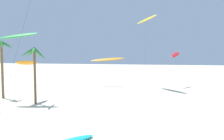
{
  "coord_description": "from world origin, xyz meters",
  "views": [
    {
      "loc": [
        7.19,
        -0.77,
        8.46
      ],
      "look_at": [
        2.83,
        22.96,
        6.58
      ],
      "focal_mm": 40.41,
      "sensor_mm": 36.0,
      "label": 1
    }
  ],
  "objects_px": {
    "palm_tree_1": "(2,52)",
    "flying_kite_0": "(147,19)",
    "flying_kite_1": "(108,59)",
    "flying_kite_6": "(175,55)",
    "flying_kite_7": "(27,63)",
    "palm_tree_2": "(34,58)",
    "flying_kite_2": "(18,36)"
  },
  "relations": [
    {
      "from": "palm_tree_1",
      "to": "flying_kite_0",
      "type": "xyz_separation_m",
      "value": [
        24.32,
        17.03,
        7.22
      ]
    },
    {
      "from": "flying_kite_0",
      "to": "flying_kite_1",
      "type": "height_order",
      "value": "flying_kite_0"
    },
    {
      "from": "flying_kite_6",
      "to": "flying_kite_7",
      "type": "xyz_separation_m",
      "value": [
        -25.05,
        -22.82,
        -1.03
      ]
    },
    {
      "from": "palm_tree_1",
      "to": "palm_tree_2",
      "type": "distance_m",
      "value": 8.52
    },
    {
      "from": "flying_kite_7",
      "to": "flying_kite_1",
      "type": "bearing_deg",
      "value": 65.51
    },
    {
      "from": "flying_kite_0",
      "to": "flying_kite_6",
      "type": "height_order",
      "value": "flying_kite_0"
    },
    {
      "from": "flying_kite_2",
      "to": "flying_kite_6",
      "type": "height_order",
      "value": "flying_kite_2"
    },
    {
      "from": "palm_tree_1",
      "to": "flying_kite_7",
      "type": "relative_size",
      "value": 0.86
    },
    {
      "from": "flying_kite_7",
      "to": "palm_tree_1",
      "type": "bearing_deg",
      "value": 162.19
    },
    {
      "from": "palm_tree_1",
      "to": "flying_kite_6",
      "type": "distance_m",
      "value": 37.33
    },
    {
      "from": "flying_kite_0",
      "to": "palm_tree_1",
      "type": "bearing_deg",
      "value": -145.0
    },
    {
      "from": "palm_tree_1",
      "to": "flying_kite_0",
      "type": "height_order",
      "value": "flying_kite_0"
    },
    {
      "from": "palm_tree_2",
      "to": "flying_kite_2",
      "type": "distance_m",
      "value": 4.51
    },
    {
      "from": "palm_tree_1",
      "to": "flying_kite_7",
      "type": "xyz_separation_m",
      "value": [
        5.84,
        -1.88,
        -1.65
      ]
    },
    {
      "from": "flying_kite_0",
      "to": "flying_kite_7",
      "type": "xyz_separation_m",
      "value": [
        -18.48,
        -18.91,
        -8.87
      ]
    },
    {
      "from": "flying_kite_1",
      "to": "flying_kite_6",
      "type": "bearing_deg",
      "value": 8.14
    },
    {
      "from": "flying_kite_2",
      "to": "flying_kite_1",
      "type": "bearing_deg",
      "value": 65.01
    },
    {
      "from": "palm_tree_1",
      "to": "flying_kite_1",
      "type": "distance_m",
      "value": 24.17
    },
    {
      "from": "palm_tree_1",
      "to": "flying_kite_0",
      "type": "bearing_deg",
      "value": 35.0
    },
    {
      "from": "flying_kite_6",
      "to": "flying_kite_1",
      "type": "bearing_deg",
      "value": -171.86
    },
    {
      "from": "flying_kite_0",
      "to": "flying_kite_6",
      "type": "distance_m",
      "value": 10.95
    },
    {
      "from": "palm_tree_2",
      "to": "flying_kite_2",
      "type": "height_order",
      "value": "flying_kite_2"
    },
    {
      "from": "palm_tree_2",
      "to": "flying_kite_2",
      "type": "bearing_deg",
      "value": 175.38
    },
    {
      "from": "flying_kite_0",
      "to": "flying_kite_1",
      "type": "xyz_separation_m",
      "value": [
        -9.11,
        1.67,
        -9.0
      ]
    },
    {
      "from": "palm_tree_1",
      "to": "flying_kite_7",
      "type": "height_order",
      "value": "palm_tree_1"
    },
    {
      "from": "palm_tree_2",
      "to": "flying_kite_2",
      "type": "xyz_separation_m",
      "value": [
        -2.74,
        0.22,
        3.58
      ]
    },
    {
      "from": "flying_kite_6",
      "to": "flying_kite_7",
      "type": "distance_m",
      "value": 33.9
    },
    {
      "from": "palm_tree_1",
      "to": "flying_kite_1",
      "type": "bearing_deg",
      "value": 50.88
    },
    {
      "from": "flying_kite_0",
      "to": "flying_kite_6",
      "type": "xyz_separation_m",
      "value": [
        6.57,
        3.91,
        -7.85
      ]
    },
    {
      "from": "flying_kite_0",
      "to": "flying_kite_2",
      "type": "xyz_separation_m",
      "value": [
        -19.24,
        -20.07,
        -4.54
      ]
    },
    {
      "from": "palm_tree_1",
      "to": "flying_kite_2",
      "type": "bearing_deg",
      "value": -30.91
    },
    {
      "from": "flying_kite_7",
      "to": "flying_kite_0",
      "type": "bearing_deg",
      "value": 45.65
    }
  ]
}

